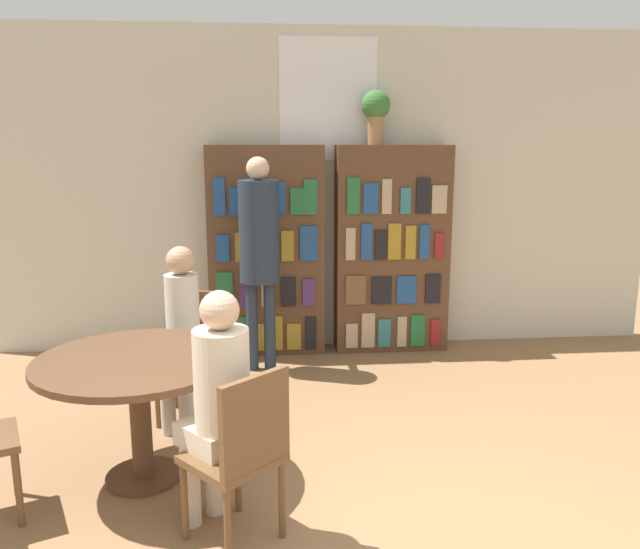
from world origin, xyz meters
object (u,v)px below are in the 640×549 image
bookshelf_right (391,250)px  seated_reader_left (181,327)px  chair_left_side (191,348)px  seated_reader_right (217,397)px  reading_table (138,379)px  librarian_standing (259,240)px  bookshelf_left (266,251)px  chair_far_side (242,449)px  flower_vase (376,111)px

bookshelf_right → seated_reader_left: 2.39m
chair_left_side → seated_reader_right: seated_reader_right is taller
reading_table → librarian_standing: 1.99m
bookshelf_left → chair_left_side: (-0.55, -1.40, -0.46)m
chair_far_side → seated_reader_left: seated_reader_left is taller
reading_table → seated_reader_right: size_ratio=0.91×
flower_vase → chair_far_side: bearing=-111.0°
librarian_standing → chair_left_side: bearing=-118.8°
chair_far_side → seated_reader_right: size_ratio=0.72×
seated_reader_left → seated_reader_right: (0.34, -1.26, 0.01)m
bookshelf_right → seated_reader_left: (-1.77, -1.58, -0.25)m
seated_reader_right → librarian_standing: size_ratio=0.68×
flower_vase → bookshelf_right: bearing=-1.6°
chair_left_side → flower_vase: bearing=-125.8°
chair_far_side → librarian_standing: (0.08, 2.48, 0.64)m
flower_vase → seated_reader_left: flower_vase is taller
flower_vase → seated_reader_left: (-1.60, -1.59, -1.53)m
chair_left_side → librarian_standing: bearing=-106.6°
reading_table → seated_reader_left: (0.15, 0.71, 0.10)m
flower_vase → seated_reader_left: size_ratio=0.38×
bookshelf_left → librarian_standing: bearing=-96.6°
bookshelf_right → flower_vase: size_ratio=3.98×
bookshelf_left → chair_far_side: (-0.14, -2.98, -0.46)m
flower_vase → seated_reader_right: bearing=-113.9°
bookshelf_right → librarian_standing: (-1.24, -0.50, 0.18)m
bookshelf_right → chair_far_side: 3.29m
seated_reader_left → seated_reader_right: size_ratio=1.00×
bookshelf_right → chair_far_side: size_ratio=2.15×
bookshelf_left → chair_far_side: bearing=-92.6°
flower_vase → reading_table: (-1.75, -2.30, -1.62)m
reading_table → seated_reader_left: size_ratio=0.91×
chair_far_side → seated_reader_left: 1.48m
bookshelf_left → reading_table: bearing=-108.0°
reading_table → seated_reader_right: seated_reader_right is taller
seated_reader_left → flower_vase: bearing=-123.0°
chair_left_side → seated_reader_right: (0.30, -1.44, 0.22)m
bookshelf_left → reading_table: bookshelf_left is taller
reading_table → seated_reader_right: (0.49, -0.55, 0.11)m
bookshelf_left → bookshelf_right: size_ratio=1.00×
bookshelf_left → chair_far_side: size_ratio=2.15×
bookshelf_right → librarian_standing: size_ratio=1.05×
reading_table → chair_left_side: chair_left_side is taller
chair_left_side → bookshelf_left: bearing=-99.4°
reading_table → bookshelf_left: bearing=72.0°
bookshelf_right → flower_vase: (-0.17, 0.00, 1.28)m
chair_far_side → seated_reader_right: seated_reader_right is taller
flower_vase → chair_left_side: flower_vase is taller
librarian_standing → seated_reader_left: bearing=-116.3°
bookshelf_left → chair_far_side: bookshelf_left is taller
chair_left_side → librarian_standing: (0.50, 0.90, 0.64)m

